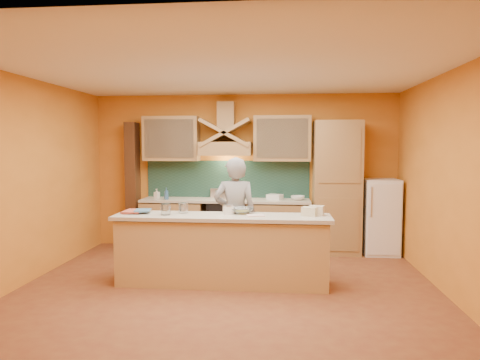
# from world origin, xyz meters

# --- Properties ---
(floor) EXTENTS (5.50, 5.00, 0.01)m
(floor) POSITION_xyz_m (0.00, 0.00, 0.00)
(floor) COLOR brown
(floor) RESTS_ON ground
(ceiling) EXTENTS (5.50, 5.00, 0.01)m
(ceiling) POSITION_xyz_m (0.00, 0.00, 2.80)
(ceiling) COLOR white
(ceiling) RESTS_ON wall_back
(wall_back) EXTENTS (5.50, 0.02, 2.80)m
(wall_back) POSITION_xyz_m (0.00, 2.50, 1.40)
(wall_back) COLOR orange
(wall_back) RESTS_ON floor
(wall_front) EXTENTS (5.50, 0.02, 2.80)m
(wall_front) POSITION_xyz_m (0.00, -2.50, 1.40)
(wall_front) COLOR orange
(wall_front) RESTS_ON floor
(wall_left) EXTENTS (0.02, 5.00, 2.80)m
(wall_left) POSITION_xyz_m (-2.75, 0.00, 1.40)
(wall_left) COLOR orange
(wall_left) RESTS_ON floor
(wall_right) EXTENTS (0.02, 5.00, 2.80)m
(wall_right) POSITION_xyz_m (2.75, 0.00, 1.40)
(wall_right) COLOR orange
(wall_right) RESTS_ON floor
(base_cabinet_left) EXTENTS (1.10, 0.60, 0.86)m
(base_cabinet_left) POSITION_xyz_m (-1.25, 2.20, 0.43)
(base_cabinet_left) COLOR #A07949
(base_cabinet_left) RESTS_ON floor
(base_cabinet_right) EXTENTS (1.10, 0.60, 0.86)m
(base_cabinet_right) POSITION_xyz_m (0.65, 2.20, 0.43)
(base_cabinet_right) COLOR #A07949
(base_cabinet_right) RESTS_ON floor
(counter_top) EXTENTS (3.00, 0.62, 0.04)m
(counter_top) POSITION_xyz_m (-0.30, 2.20, 0.90)
(counter_top) COLOR #BBB19E
(counter_top) RESTS_ON base_cabinet_left
(stove) EXTENTS (0.60, 0.58, 0.90)m
(stove) POSITION_xyz_m (-0.30, 2.20, 0.45)
(stove) COLOR black
(stove) RESTS_ON floor
(backsplash) EXTENTS (3.00, 0.03, 0.70)m
(backsplash) POSITION_xyz_m (-0.30, 2.48, 1.25)
(backsplash) COLOR #19372F
(backsplash) RESTS_ON wall_back
(range_hood) EXTENTS (0.92, 0.50, 0.24)m
(range_hood) POSITION_xyz_m (-0.30, 2.25, 1.82)
(range_hood) COLOR #A07949
(range_hood) RESTS_ON wall_back
(hood_chimney) EXTENTS (0.30, 0.30, 0.50)m
(hood_chimney) POSITION_xyz_m (-0.30, 2.35, 2.40)
(hood_chimney) COLOR #A07949
(hood_chimney) RESTS_ON wall_back
(upper_cabinet_left) EXTENTS (1.00, 0.35, 0.80)m
(upper_cabinet_left) POSITION_xyz_m (-1.30, 2.33, 2.00)
(upper_cabinet_left) COLOR #A07949
(upper_cabinet_left) RESTS_ON wall_back
(upper_cabinet_right) EXTENTS (1.00, 0.35, 0.80)m
(upper_cabinet_right) POSITION_xyz_m (0.70, 2.33, 2.00)
(upper_cabinet_right) COLOR #A07949
(upper_cabinet_right) RESTS_ON wall_back
(pantry_column) EXTENTS (0.80, 0.60, 2.30)m
(pantry_column) POSITION_xyz_m (1.65, 2.20, 1.15)
(pantry_column) COLOR #A07949
(pantry_column) RESTS_ON floor
(fridge) EXTENTS (0.58, 0.60, 1.30)m
(fridge) POSITION_xyz_m (2.40, 2.20, 0.65)
(fridge) COLOR white
(fridge) RESTS_ON floor
(trim_column_left) EXTENTS (0.20, 0.30, 2.30)m
(trim_column_left) POSITION_xyz_m (-2.05, 2.35, 1.15)
(trim_column_left) COLOR #472816
(trim_column_left) RESTS_ON floor
(island_body) EXTENTS (2.80, 0.55, 0.88)m
(island_body) POSITION_xyz_m (-0.10, 0.30, 0.44)
(island_body) COLOR tan
(island_body) RESTS_ON floor
(island_top) EXTENTS (2.90, 0.62, 0.05)m
(island_top) POSITION_xyz_m (-0.10, 0.30, 0.92)
(island_top) COLOR #BBB19E
(island_top) RESTS_ON island_body
(person) EXTENTS (0.64, 0.43, 1.71)m
(person) POSITION_xyz_m (0.03, 0.76, 0.86)
(person) COLOR gray
(person) RESTS_ON floor
(pot_large) EXTENTS (0.26, 0.26, 0.16)m
(pot_large) POSITION_xyz_m (-0.36, 2.22, 0.98)
(pot_large) COLOR #BCBCC3
(pot_large) RESTS_ON stove
(pot_small) EXTENTS (0.24, 0.24, 0.15)m
(pot_small) POSITION_xyz_m (-0.15, 2.22, 0.97)
(pot_small) COLOR silver
(pot_small) RESTS_ON stove
(soap_bottle_a) EXTENTS (0.11, 0.11, 0.18)m
(soap_bottle_a) POSITION_xyz_m (-1.54, 2.17, 1.01)
(soap_bottle_a) COLOR beige
(soap_bottle_a) RESTS_ON counter_top
(soap_bottle_b) EXTENTS (0.08, 0.08, 0.21)m
(soap_bottle_b) POSITION_xyz_m (-1.34, 2.06, 1.03)
(soap_bottle_b) COLOR #2E537F
(soap_bottle_b) RESTS_ON counter_top
(bowl_back) EXTENTS (0.31, 0.31, 0.08)m
(bowl_back) POSITION_xyz_m (0.98, 2.19, 0.96)
(bowl_back) COLOR silver
(bowl_back) RESTS_ON counter_top
(dish_rack) EXTENTS (0.31, 0.28, 0.09)m
(dish_rack) POSITION_xyz_m (0.58, 2.25, 0.97)
(dish_rack) COLOR silver
(dish_rack) RESTS_ON counter_top
(book_lower) EXTENTS (0.26, 0.35, 0.03)m
(book_lower) POSITION_xyz_m (-1.48, 0.40, 0.96)
(book_lower) COLOR #C05544
(book_lower) RESTS_ON island_top
(book_upper) EXTENTS (0.26, 0.32, 0.02)m
(book_upper) POSITION_xyz_m (-1.32, 0.36, 0.98)
(book_upper) COLOR #416B8F
(book_upper) RESTS_ON island_top
(jar_large) EXTENTS (0.15, 0.15, 0.14)m
(jar_large) POSITION_xyz_m (-0.65, 0.42, 1.02)
(jar_large) COLOR silver
(jar_large) RESTS_ON island_top
(jar_small) EXTENTS (0.17, 0.17, 0.15)m
(jar_small) POSITION_xyz_m (-0.85, 0.25, 1.02)
(jar_small) COLOR silver
(jar_small) RESTS_ON island_top
(kitchen_scale) EXTENTS (0.16, 0.16, 0.11)m
(kitchen_scale) POSITION_xyz_m (-0.03, 0.42, 1.00)
(kitchen_scale) COLOR white
(kitchen_scale) RESTS_ON island_top
(mixing_bowl) EXTENTS (0.35, 0.35, 0.08)m
(mixing_bowl) POSITION_xyz_m (0.16, 0.48, 0.98)
(mixing_bowl) COLOR silver
(mixing_bowl) RESTS_ON island_top
(cloth) EXTENTS (0.26, 0.22, 0.01)m
(cloth) POSITION_xyz_m (0.35, 0.28, 0.95)
(cloth) COLOR beige
(cloth) RESTS_ON island_top
(grocery_bag_a) EXTENTS (0.23, 0.20, 0.13)m
(grocery_bag_a) POSITION_xyz_m (1.16, 0.42, 1.01)
(grocery_bag_a) COLOR beige
(grocery_bag_a) RESTS_ON island_top
(grocery_bag_b) EXTENTS (0.23, 0.20, 0.12)m
(grocery_bag_b) POSITION_xyz_m (1.07, 0.37, 1.00)
(grocery_bag_b) COLOR beige
(grocery_bag_b) RESTS_ON island_top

